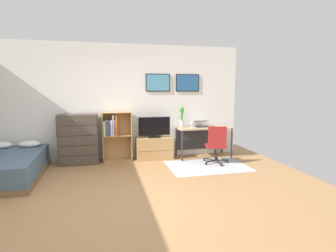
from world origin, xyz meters
The scene contains 14 objects.
ground_plane centered at (0.00, 0.00, 0.00)m, with size 7.20×7.20×0.00m, color #A87A4C.
wall_back_with_posters centered at (0.02, 2.43, 1.36)m, with size 6.12×0.09×2.70m.
area_rug centered at (1.90, 1.28, 0.00)m, with size 1.70×1.20×0.01m, color #B2B7BC.
bed centered at (-2.07, 1.37, 0.23)m, with size 1.30×2.03×0.57m.
dresser centered at (-0.82, 2.15, 0.56)m, with size 0.85×0.46×1.11m.
bookshelf centered at (-0.03, 2.22, 0.66)m, with size 0.66×0.30×1.14m.
tv_stand centered at (0.89, 2.17, 0.26)m, with size 0.86×0.41×0.52m.
television centered at (0.89, 2.15, 0.76)m, with size 0.75×0.16×0.49m.
desk centered at (2.10, 2.15, 0.61)m, with size 1.30×0.59×0.74m.
office_chair centered at (2.14, 1.39, 0.46)m, with size 0.58×0.57×0.86m.
laptop centered at (2.05, 2.14, 0.81)m, with size 0.38×0.41×0.17m.
computer_mouse centered at (2.34, 2.01, 0.76)m, with size 0.06×0.10×0.03m, color #262628.
bamboo_vase centered at (1.60, 2.25, 1.00)m, with size 0.10×0.11×0.49m.
wine_glass centered at (1.76, 1.99, 0.87)m, with size 0.07×0.07×0.18m.
Camera 1 is at (-0.23, -4.05, 1.65)m, focal length 28.85 mm.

